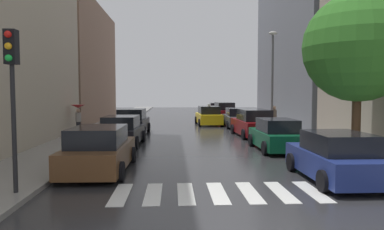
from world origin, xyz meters
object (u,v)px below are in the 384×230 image
parked_car_left_second (122,131)px  parked_car_right_nearest (336,158)px  pedestrian_foreground (78,113)px  traffic_light_left_corner (12,74)px  street_tree_right (358,48)px  taxi_midroad (209,116)px  parked_car_left_third (132,122)px  parked_car_right_fifth (224,112)px  parked_car_right_fourth (237,118)px  parked_car_right_second (276,136)px  parked_car_right_sixth (217,110)px  parked_car_left_nearest (99,151)px  pedestrian_near_tree (274,118)px  parked_car_right_third (253,124)px  lamp_post_right (272,74)px

parked_car_left_second → parked_car_right_nearest: bearing=-132.7°
pedestrian_foreground → traffic_light_left_corner: traffic_light_left_corner is taller
parked_car_right_nearest → street_tree_right: 5.68m
parked_car_left_second → taxi_midroad: taxi_midroad is taller
parked_car_left_third → parked_car_right_fifth: parked_car_right_fifth is taller
parked_car_right_fourth → taxi_midroad: bearing=46.8°
parked_car_right_second → parked_car_right_sixth: (0.15, 24.90, 0.01)m
parked_car_left_nearest → taxi_midroad: bearing=-16.8°
parked_car_right_nearest → parked_car_left_second: bearing=44.8°
parked_car_left_second → parked_car_left_third: 5.22m
parked_car_left_second → pedestrian_near_tree: 11.02m
parked_car_left_third → parked_car_right_third: 8.06m
parked_car_left_nearest → parked_car_right_second: size_ratio=1.11×
parked_car_right_second → parked_car_right_third: bearing=-1.7°
street_tree_right → lamp_post_right: lamp_post_right is taller
street_tree_right → parked_car_left_third: bearing=136.3°
parked_car_right_nearest → parked_car_right_fifth: size_ratio=0.89×
parked_car_right_second → pedestrian_near_tree: 7.58m
parked_car_right_second → taxi_midroad: bearing=7.5°
parked_car_right_fourth → pedestrian_foreground: pedestrian_foreground is taller
parked_car_right_fifth → traffic_light_left_corner: bearing=157.3°
parked_car_right_nearest → pedestrian_near_tree: pedestrian_near_tree is taller
parked_car_right_second → traffic_light_left_corner: 12.05m
parked_car_left_nearest → lamp_post_right: (9.41, 11.56, 3.32)m
pedestrian_foreground → parked_car_left_nearest: bearing=-25.5°
parked_car_right_sixth → parked_car_left_third: bearing=157.9°
parked_car_right_second → pedestrian_foreground: pedestrian_foreground is taller
parked_car_right_third → parked_car_right_fifth: (-0.05, 12.71, 0.03)m
parked_car_left_nearest → parked_car_right_nearest: bearing=-101.3°
taxi_midroad → parked_car_left_third: bearing=134.9°
traffic_light_left_corner → pedestrian_foreground: bearing=97.9°
parked_car_right_third → traffic_light_left_corner: traffic_light_left_corner is taller
parked_car_right_fifth → traffic_light_left_corner: traffic_light_left_corner is taller
street_tree_right → traffic_light_left_corner: bearing=-158.0°
parked_car_left_third → parked_car_right_nearest: parked_car_left_third is taller
pedestrian_near_tree → pedestrian_foreground: bearing=145.5°
parked_car_right_third → parked_car_left_nearest: bearing=138.9°
parked_car_left_nearest → parked_car_right_third: parked_car_right_third is taller
parked_car_right_fourth → street_tree_right: size_ratio=0.68×
parked_car_right_fourth → parked_car_left_third: bearing=119.6°
parked_car_left_nearest → pedestrian_foreground: (-3.51, 10.72, 0.71)m
parked_car_right_nearest → taxi_midroad: taxi_midroad is taller
parked_car_left_third → parked_car_right_sixth: parked_car_left_third is taller
pedestrian_near_tree → street_tree_right: (0.62, -9.90, 3.58)m
parked_car_right_fourth → lamp_post_right: size_ratio=0.67×
taxi_midroad → pedestrian_near_tree: (3.90, -6.25, 0.30)m
taxi_midroad → parked_car_right_second: bearing=-174.1°
parked_car_right_nearest → pedestrian_near_tree: (1.77, 13.27, 0.32)m
parked_car_right_nearest → taxi_midroad: bearing=6.4°
taxi_midroad → parked_car_right_fifth: bearing=-25.5°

